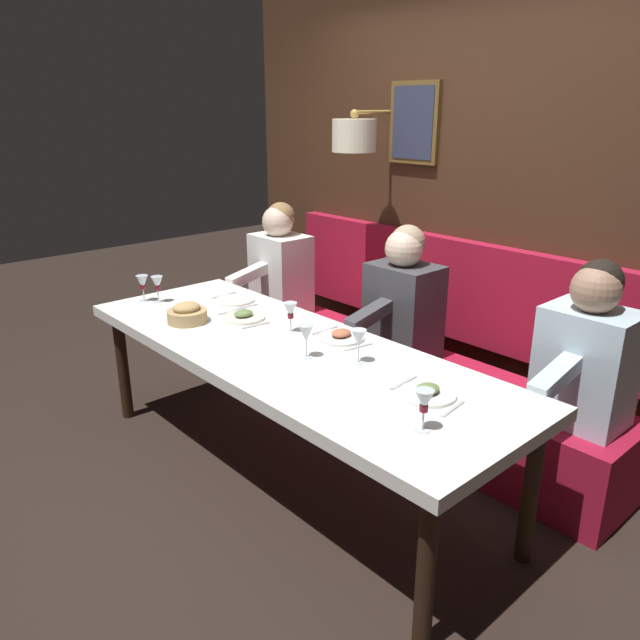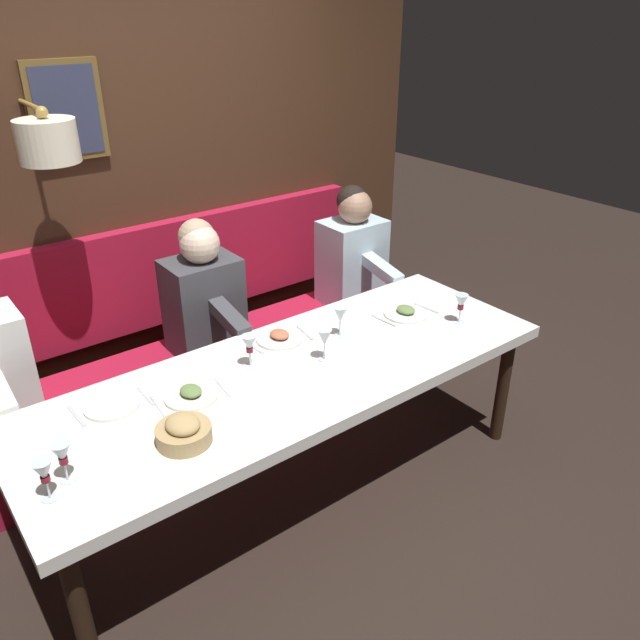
{
  "view_description": "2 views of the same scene",
  "coord_description": "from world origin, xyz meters",
  "px_view_note": "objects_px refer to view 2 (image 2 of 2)",
  "views": [
    {
      "loc": [
        -1.77,
        -2.21,
        1.87
      ],
      "look_at": [
        0.05,
        -0.2,
        0.92
      ],
      "focal_mm": 34.13,
      "sensor_mm": 36.0,
      "label": 1
    },
    {
      "loc": [
        -2.07,
        1.44,
        2.3
      ],
      "look_at": [
        0.05,
        -0.2,
        0.92
      ],
      "focal_mm": 35.29,
      "sensor_mm": 36.0,
      "label": 2
    }
  ],
  "objects_px": {
    "dining_table": "(293,381)",
    "wine_glass_4": "(324,338)",
    "wine_glass_0": "(249,345)",
    "bread_bowl": "(184,432)",
    "wine_glass_1": "(62,455)",
    "wine_glass_5": "(461,303)",
    "wine_glass_2": "(44,473)",
    "diner_near": "(203,292)",
    "wine_glass_3": "(340,316)",
    "diner_nearest": "(353,250)"
  },
  "relations": [
    {
      "from": "dining_table",
      "to": "wine_glass_4",
      "type": "height_order",
      "value": "wine_glass_4"
    },
    {
      "from": "wine_glass_0",
      "to": "bread_bowl",
      "type": "xyz_separation_m",
      "value": [
        -0.33,
        0.51,
        -0.07
      ]
    },
    {
      "from": "wine_glass_4",
      "to": "bread_bowl",
      "type": "distance_m",
      "value": 0.84
    },
    {
      "from": "wine_glass_1",
      "to": "wine_glass_0",
      "type": "bearing_deg",
      "value": -74.19
    },
    {
      "from": "dining_table",
      "to": "wine_glass_5",
      "type": "bearing_deg",
      "value": -98.75
    },
    {
      "from": "wine_glass_2",
      "to": "diner_near",
      "type": "bearing_deg",
      "value": -48.01
    },
    {
      "from": "dining_table",
      "to": "wine_glass_5",
      "type": "height_order",
      "value": "wine_glass_5"
    },
    {
      "from": "wine_glass_3",
      "to": "bread_bowl",
      "type": "height_order",
      "value": "wine_glass_3"
    },
    {
      "from": "bread_bowl",
      "to": "diner_near",
      "type": "bearing_deg",
      "value": -31.85
    },
    {
      "from": "diner_nearest",
      "to": "wine_glass_0",
      "type": "relative_size",
      "value": 4.82
    },
    {
      "from": "bread_bowl",
      "to": "wine_glass_1",
      "type": "bearing_deg",
      "value": 82.53
    },
    {
      "from": "wine_glass_5",
      "to": "diner_near",
      "type": "bearing_deg",
      "value": 43.5
    },
    {
      "from": "wine_glass_0",
      "to": "wine_glass_3",
      "type": "distance_m",
      "value": 0.53
    },
    {
      "from": "wine_glass_1",
      "to": "bread_bowl",
      "type": "distance_m",
      "value": 0.45
    },
    {
      "from": "diner_nearest",
      "to": "wine_glass_3",
      "type": "xyz_separation_m",
      "value": [
        -0.76,
        0.73,
        0.04
      ]
    },
    {
      "from": "wine_glass_5",
      "to": "bread_bowl",
      "type": "distance_m",
      "value": 1.64
    },
    {
      "from": "wine_glass_0",
      "to": "wine_glass_3",
      "type": "xyz_separation_m",
      "value": [
        -0.03,
        -0.53,
        0.0
      ]
    },
    {
      "from": "wine_glass_2",
      "to": "bread_bowl",
      "type": "distance_m",
      "value": 0.52
    },
    {
      "from": "wine_glass_1",
      "to": "wine_glass_3",
      "type": "height_order",
      "value": "same"
    },
    {
      "from": "wine_glass_1",
      "to": "wine_glass_4",
      "type": "bearing_deg",
      "value": -85.34
    },
    {
      "from": "diner_near",
      "to": "bread_bowl",
      "type": "relative_size",
      "value": 3.6
    },
    {
      "from": "dining_table",
      "to": "wine_glass_3",
      "type": "bearing_deg",
      "value": -72.29
    },
    {
      "from": "wine_glass_1",
      "to": "wine_glass_4",
      "type": "height_order",
      "value": "same"
    },
    {
      "from": "dining_table",
      "to": "wine_glass_5",
      "type": "distance_m",
      "value": 1.02
    },
    {
      "from": "diner_near",
      "to": "diner_nearest",
      "type": "bearing_deg",
      "value": -90.0
    },
    {
      "from": "wine_glass_0",
      "to": "wine_glass_4",
      "type": "xyz_separation_m",
      "value": [
        -0.16,
        -0.32,
        0.0
      ]
    },
    {
      "from": "wine_glass_3",
      "to": "wine_glass_5",
      "type": "bearing_deg",
      "value": -114.54
    },
    {
      "from": "wine_glass_0",
      "to": "wine_glass_5",
      "type": "bearing_deg",
      "value": -104.91
    },
    {
      "from": "diner_near",
      "to": "wine_glass_5",
      "type": "height_order",
      "value": "diner_near"
    },
    {
      "from": "wine_glass_3",
      "to": "bread_bowl",
      "type": "relative_size",
      "value": 0.75
    },
    {
      "from": "wine_glass_5",
      "to": "bread_bowl",
      "type": "xyz_separation_m",
      "value": [
        -0.02,
        1.64,
        -0.07
      ]
    },
    {
      "from": "wine_glass_3",
      "to": "wine_glass_1",
      "type": "bearing_deg",
      "value": 99.34
    },
    {
      "from": "diner_near",
      "to": "bread_bowl",
      "type": "xyz_separation_m",
      "value": [
        -1.06,
        0.66,
        -0.03
      ]
    },
    {
      "from": "wine_glass_1",
      "to": "wine_glass_2",
      "type": "distance_m",
      "value": 0.1
    },
    {
      "from": "diner_near",
      "to": "wine_glass_4",
      "type": "bearing_deg",
      "value": -169.43
    },
    {
      "from": "wine_glass_3",
      "to": "diner_near",
      "type": "bearing_deg",
      "value": 26.5
    },
    {
      "from": "wine_glass_5",
      "to": "bread_bowl",
      "type": "height_order",
      "value": "wine_glass_5"
    },
    {
      "from": "diner_near",
      "to": "wine_glass_1",
      "type": "relative_size",
      "value": 4.82
    },
    {
      "from": "dining_table",
      "to": "bread_bowl",
      "type": "xyz_separation_m",
      "value": [
        -0.18,
        0.65,
        0.11
      ]
    },
    {
      "from": "diner_near",
      "to": "bread_bowl",
      "type": "distance_m",
      "value": 1.25
    },
    {
      "from": "diner_nearest",
      "to": "wine_glass_2",
      "type": "relative_size",
      "value": 4.82
    },
    {
      "from": "dining_table",
      "to": "diner_near",
      "type": "bearing_deg",
      "value": -0.46
    },
    {
      "from": "diner_nearest",
      "to": "wine_glass_0",
      "type": "distance_m",
      "value": 1.45
    },
    {
      "from": "dining_table",
      "to": "wine_glass_4",
      "type": "distance_m",
      "value": 0.25
    },
    {
      "from": "wine_glass_2",
      "to": "wine_glass_4",
      "type": "xyz_separation_m",
      "value": [
        0.16,
        -1.34,
        0.0
      ]
    },
    {
      "from": "diner_nearest",
      "to": "wine_glass_1",
      "type": "xyz_separation_m",
      "value": [
        -1.0,
        2.2,
        0.04
      ]
    },
    {
      "from": "wine_glass_4",
      "to": "wine_glass_5",
      "type": "bearing_deg",
      "value": -99.48
    },
    {
      "from": "wine_glass_0",
      "to": "wine_glass_3",
      "type": "bearing_deg",
      "value": -92.79
    },
    {
      "from": "wine_glass_1",
      "to": "wine_glass_3",
      "type": "relative_size",
      "value": 1.0
    },
    {
      "from": "wine_glass_1",
      "to": "wine_glass_4",
      "type": "relative_size",
      "value": 1.0
    }
  ]
}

